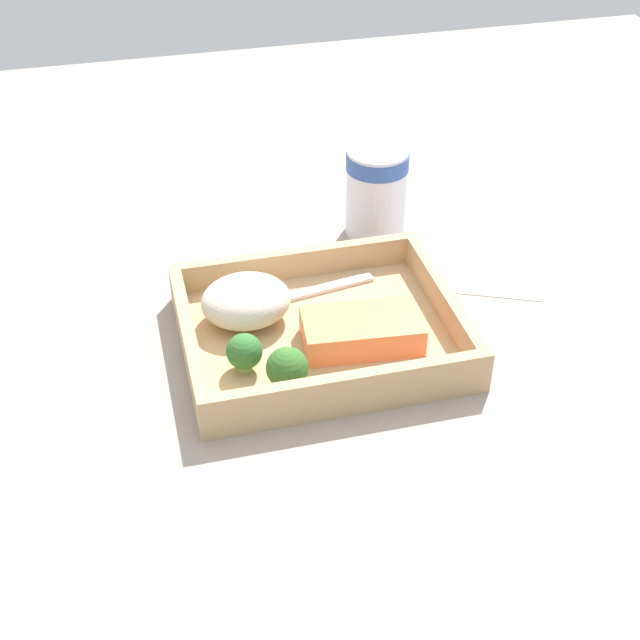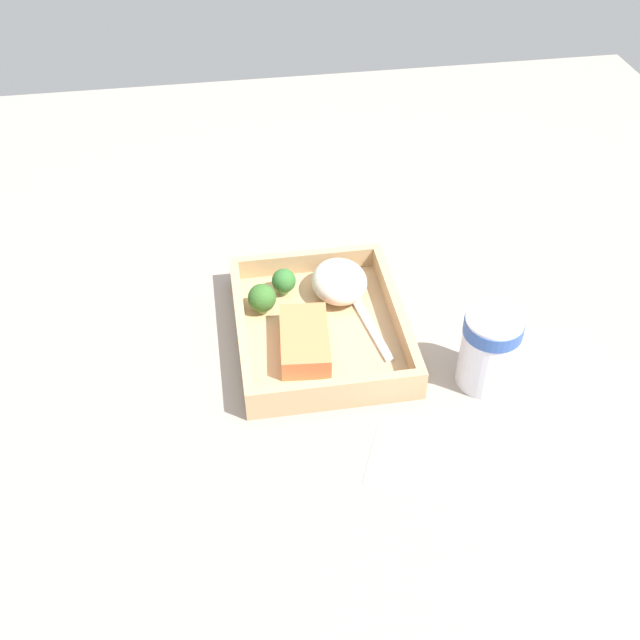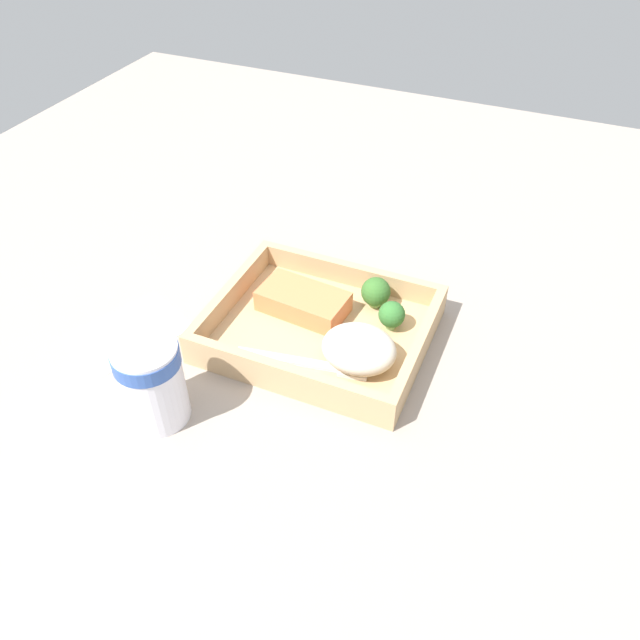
# 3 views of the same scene
# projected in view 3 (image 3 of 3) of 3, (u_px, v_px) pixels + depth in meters

# --- Properties ---
(ground_plane) EXTENTS (1.60, 1.60, 0.02)m
(ground_plane) POSITION_uv_depth(u_px,v_px,m) (320.00, 342.00, 0.79)
(ground_plane) COLOR gray
(takeout_tray) EXTENTS (0.26, 0.22, 0.01)m
(takeout_tray) POSITION_uv_depth(u_px,v_px,m) (320.00, 333.00, 0.78)
(takeout_tray) COLOR tan
(takeout_tray) RESTS_ON ground_plane
(tray_rim) EXTENTS (0.26, 0.22, 0.03)m
(tray_rim) POSITION_uv_depth(u_px,v_px,m) (320.00, 320.00, 0.76)
(tray_rim) COLOR tan
(tray_rim) RESTS_ON takeout_tray
(salmon_fillet) EXTENTS (0.12, 0.07, 0.03)m
(salmon_fillet) POSITION_uv_depth(u_px,v_px,m) (303.00, 301.00, 0.79)
(salmon_fillet) COLOR #F47B49
(salmon_fillet) RESTS_ON takeout_tray
(mashed_potatoes) EXTENTS (0.09, 0.08, 0.05)m
(mashed_potatoes) POSITION_uv_depth(u_px,v_px,m) (359.00, 349.00, 0.71)
(mashed_potatoes) COLOR beige
(mashed_potatoes) RESTS_ON takeout_tray
(broccoli_floret_1) EXTENTS (0.03, 0.03, 0.04)m
(broccoli_floret_1) POSITION_uv_depth(u_px,v_px,m) (392.00, 315.00, 0.76)
(broccoli_floret_1) COLOR #7FA765
(broccoli_floret_1) RESTS_ON takeout_tray
(broccoli_floret_2) EXTENTS (0.04, 0.04, 0.04)m
(broccoli_floret_2) POSITION_uv_depth(u_px,v_px,m) (376.00, 292.00, 0.79)
(broccoli_floret_2) COLOR #86AF63
(broccoli_floret_2) RESTS_ON takeout_tray
(fork) EXTENTS (0.16, 0.04, 0.00)m
(fork) POSITION_uv_depth(u_px,v_px,m) (310.00, 363.00, 0.73)
(fork) COLOR silver
(fork) RESTS_ON takeout_tray
(paper_cup) EXTENTS (0.07, 0.07, 0.10)m
(paper_cup) POSITION_uv_depth(u_px,v_px,m) (151.00, 379.00, 0.65)
(paper_cup) COLOR white
(paper_cup) RESTS_ON ground_plane
(receipt_slip) EXTENTS (0.14, 0.16, 0.00)m
(receipt_slip) POSITION_uv_depth(u_px,v_px,m) (130.00, 332.00, 0.79)
(receipt_slip) COLOR white
(receipt_slip) RESTS_ON ground_plane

